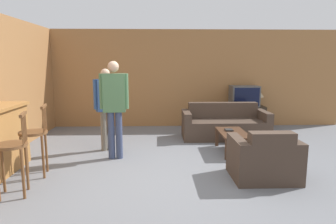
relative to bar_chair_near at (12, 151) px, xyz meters
name	(u,v)px	position (x,y,z in m)	size (l,w,h in m)	color
ground_plane	(178,174)	(2.19, 0.70, -0.60)	(24.00, 24.00, 0.00)	slate
wall_back	(169,79)	(2.19, 4.36, 0.70)	(9.40, 0.08, 2.60)	#9E6B3D
wall_left	(9,85)	(-0.96, 2.03, 0.70)	(0.08, 8.65, 2.60)	#9E6B3D
bar_chair_near	(12,151)	(0.00, 0.00, 0.00)	(0.50, 0.50, 1.10)	brown
bar_chair_mid	(34,138)	(0.00, 0.70, 0.00)	(0.49, 0.49, 1.10)	brown
couch_far	(225,125)	(3.42, 2.97, -0.31)	(1.95, 0.83, 0.79)	#423328
armchair_near	(264,160)	(3.46, 0.46, -0.31)	(0.94, 0.79, 0.78)	#423328
coffee_table	(233,135)	(3.33, 1.82, -0.26)	(0.51, 0.99, 0.40)	#472D1E
tv_unit	(243,117)	(4.15, 3.99, -0.31)	(1.09, 0.48, 0.59)	#2D2319
tv	(244,96)	(4.15, 3.99, 0.26)	(0.72, 0.51, 0.54)	#4C4C4C
book_on_table	(229,130)	(3.28, 1.94, -0.18)	(0.15, 0.17, 0.03)	black
table_lamp	(259,94)	(4.54, 3.99, 0.31)	(0.28, 0.28, 0.44)	brown
person_by_window	(106,104)	(0.86, 2.06, 0.32)	(0.44, 0.32, 1.61)	#756B5B
person_by_counter	(114,104)	(1.10, 1.51, 0.41)	(0.51, 0.20, 1.76)	#384260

